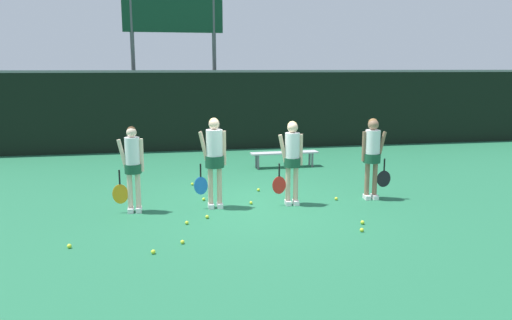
# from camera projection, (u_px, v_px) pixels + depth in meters

# --- Properties ---
(ground_plane) EXTENTS (140.00, 140.00, 0.00)m
(ground_plane) POSITION_uv_depth(u_px,v_px,m) (254.00, 205.00, 10.25)
(ground_plane) COLOR #216642
(fence_windscreen) EXTENTS (60.00, 0.08, 2.69)m
(fence_windscreen) POSITION_uv_depth(u_px,v_px,m) (215.00, 110.00, 16.88)
(fence_windscreen) COLOR black
(fence_windscreen) RESTS_ON ground_plane
(scoreboard) EXTENTS (3.43, 0.15, 5.43)m
(scoreboard) POSITION_uv_depth(u_px,v_px,m) (173.00, 25.00, 17.25)
(scoreboard) COLOR #515156
(scoreboard) RESTS_ON ground_plane
(bench_courtside) EXTENTS (1.93, 0.41, 0.43)m
(bench_courtside) POSITION_uv_depth(u_px,v_px,m) (284.00, 154.00, 14.07)
(bench_courtside) COLOR #B2B2B7
(bench_courtside) RESTS_ON ground_plane
(player_0) EXTENTS (0.62, 0.33, 1.68)m
(player_0) POSITION_uv_depth(u_px,v_px,m) (132.00, 163.00, 9.61)
(player_0) COLOR beige
(player_0) RESTS_ON ground_plane
(player_1) EXTENTS (0.65, 0.38, 1.81)m
(player_1) POSITION_uv_depth(u_px,v_px,m) (214.00, 155.00, 9.89)
(player_1) COLOR beige
(player_1) RESTS_ON ground_plane
(player_2) EXTENTS (0.63, 0.34, 1.73)m
(player_2) POSITION_uv_depth(u_px,v_px,m) (292.00, 156.00, 10.13)
(player_2) COLOR beige
(player_2) RESTS_ON ground_plane
(player_3) EXTENTS (0.66, 0.36, 1.73)m
(player_3) POSITION_uv_depth(u_px,v_px,m) (373.00, 151.00, 10.57)
(player_3) COLOR #8C664C
(player_3) RESTS_ON ground_plane
(tennis_ball_0) EXTENTS (0.07, 0.07, 0.07)m
(tennis_ball_0) POSITION_uv_depth(u_px,v_px,m) (258.00, 190.00, 11.38)
(tennis_ball_0) COLOR #CCE033
(tennis_ball_0) RESTS_ON ground_plane
(tennis_ball_1) EXTENTS (0.07, 0.07, 0.07)m
(tennis_ball_1) POSITION_uv_depth(u_px,v_px,m) (192.00, 184.00, 11.96)
(tennis_ball_1) COLOR #CCE033
(tennis_ball_1) RESTS_ON ground_plane
(tennis_ball_2) EXTENTS (0.07, 0.07, 0.07)m
(tennis_ball_2) POSITION_uv_depth(u_px,v_px,m) (362.00, 230.00, 8.58)
(tennis_ball_2) COLOR #CCE033
(tennis_ball_2) RESTS_ON ground_plane
(tennis_ball_3) EXTENTS (0.07, 0.07, 0.07)m
(tennis_ball_3) POSITION_uv_depth(u_px,v_px,m) (204.00, 199.00, 10.58)
(tennis_ball_3) COLOR #CCE033
(tennis_ball_3) RESTS_ON ground_plane
(tennis_ball_4) EXTENTS (0.07, 0.07, 0.07)m
(tennis_ball_4) POSITION_uv_depth(u_px,v_px,m) (153.00, 252.00, 7.56)
(tennis_ball_4) COLOR #CCE033
(tennis_ball_4) RESTS_ON ground_plane
(tennis_ball_5) EXTENTS (0.07, 0.07, 0.07)m
(tennis_ball_5) POSITION_uv_depth(u_px,v_px,m) (69.00, 246.00, 7.80)
(tennis_ball_5) COLOR #CCE033
(tennis_ball_5) RESTS_ON ground_plane
(tennis_ball_6) EXTENTS (0.06, 0.06, 0.06)m
(tennis_ball_6) POSITION_uv_depth(u_px,v_px,m) (251.00, 203.00, 10.31)
(tennis_ball_6) COLOR #CCE033
(tennis_ball_6) RESTS_ON ground_plane
(tennis_ball_7) EXTENTS (0.07, 0.07, 0.07)m
(tennis_ball_7) POSITION_uv_depth(u_px,v_px,m) (362.00, 222.00, 8.99)
(tennis_ball_7) COLOR #CCE033
(tennis_ball_7) RESTS_ON ground_plane
(tennis_ball_8) EXTENTS (0.07, 0.07, 0.07)m
(tennis_ball_8) POSITION_uv_depth(u_px,v_px,m) (182.00, 242.00, 7.99)
(tennis_ball_8) COLOR #CCE033
(tennis_ball_8) RESTS_ON ground_plane
(tennis_ball_9) EXTENTS (0.07, 0.07, 0.07)m
(tennis_ball_9) POSITION_uv_depth(u_px,v_px,m) (207.00, 217.00, 9.34)
(tennis_ball_9) COLOR #CCE033
(tennis_ball_9) RESTS_ON ground_plane
(tennis_ball_10) EXTENTS (0.07, 0.07, 0.07)m
(tennis_ball_10) POSITION_uv_depth(u_px,v_px,m) (187.00, 223.00, 8.98)
(tennis_ball_10) COLOR #CCE033
(tennis_ball_10) RESTS_ON ground_plane
(tennis_ball_11) EXTENTS (0.07, 0.07, 0.07)m
(tennis_ball_11) POSITION_uv_depth(u_px,v_px,m) (336.00, 199.00, 10.62)
(tennis_ball_11) COLOR #CCE033
(tennis_ball_11) RESTS_ON ground_plane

